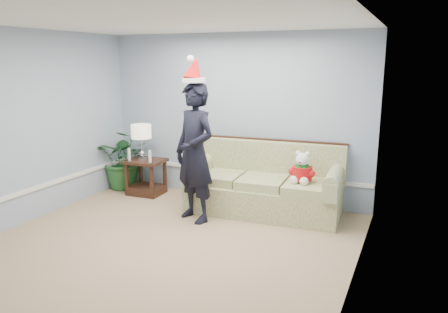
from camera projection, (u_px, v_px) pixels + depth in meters
room_shell at (148, 144)px, 4.90m from camera, size 4.54×5.04×2.74m
wainscot_trim at (129, 183)px, 6.61m from camera, size 4.49×4.99×0.06m
sofa at (265, 187)px, 6.63m from camera, size 2.32×1.11×1.06m
side_table at (146, 181)px, 7.52m from camera, size 0.65×0.55×0.61m
table_lamp at (141, 133)px, 7.35m from camera, size 0.34×0.34×0.60m
candle_pair at (139, 156)px, 7.28m from camera, size 0.47×0.05×0.21m
houseplant at (125, 159)px, 7.82m from camera, size 1.27×1.23×1.08m
man at (195, 153)px, 6.15m from camera, size 0.85×0.72×1.98m
santa_hat at (194, 71)px, 5.92m from camera, size 0.40×0.43×0.37m
teddy_bear at (302, 171)px, 6.20m from camera, size 0.31×0.34×0.46m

